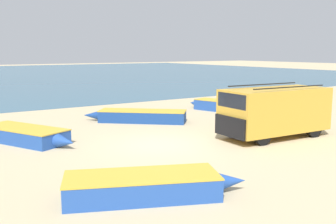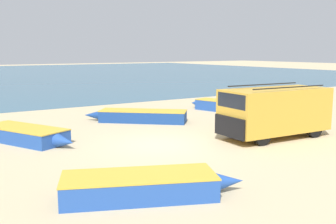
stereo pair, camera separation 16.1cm
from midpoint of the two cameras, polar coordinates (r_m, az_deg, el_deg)
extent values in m
plane|color=tan|center=(15.64, -1.17, -4.80)|extent=(200.00, 200.00, 0.00)
cube|color=gold|center=(17.42, 15.03, 0.31)|extent=(4.92, 2.26, 1.83)
cube|color=black|center=(15.88, 8.66, -2.13)|extent=(0.21, 1.82, 0.82)
cube|color=#1E232D|center=(15.77, 8.98, 1.63)|extent=(0.16, 1.74, 0.59)
cylinder|color=black|center=(15.93, 13.28, -3.34)|extent=(0.80, 0.27, 0.78)
cylinder|color=black|center=(17.19, 9.37, -2.33)|extent=(0.80, 0.27, 0.78)
cylinder|color=black|center=(18.07, 20.20, -2.21)|extent=(0.80, 0.27, 0.78)
cylinder|color=black|center=(19.19, 16.29, -1.40)|extent=(0.80, 0.27, 0.78)
cylinder|color=black|center=(16.77, 17.03, 3.47)|extent=(3.94, 0.29, 0.05)
cylinder|color=black|center=(17.85, 13.42, 3.92)|extent=(3.94, 0.29, 0.05)
cube|color=#234CA3|center=(17.20, -20.50, -3.15)|extent=(3.04, 4.15, 0.56)
cone|color=#234CA3|center=(15.45, -14.96, -4.20)|extent=(0.85, 1.00, 0.53)
cube|color=gold|center=(17.15, -20.53, -2.45)|extent=(1.32, 0.78, 0.05)
cube|color=gold|center=(17.14, -20.55, -2.17)|extent=(3.07, 4.19, 0.04)
cube|color=#234CA3|center=(10.16, -4.27, -10.77)|extent=(4.10, 2.83, 0.57)
cone|color=#234CA3|center=(10.65, 8.59, -9.91)|extent=(0.99, 0.83, 0.54)
cube|color=gold|center=(10.09, -4.29, -9.60)|extent=(0.70, 1.29, 0.05)
cube|color=gold|center=(10.06, -4.29, -9.14)|extent=(4.14, 2.86, 0.04)
cube|color=navy|center=(20.64, -3.93, -0.65)|extent=(4.24, 3.95, 0.58)
cone|color=navy|center=(21.36, -11.11, -0.48)|extent=(1.10, 1.06, 0.55)
cube|color=gold|center=(20.60, -3.94, -0.04)|extent=(0.96, 1.05, 0.05)
cube|color=gold|center=(20.59, -3.94, 0.19)|extent=(4.28, 3.99, 0.04)
cube|color=#234CA3|center=(24.56, 7.60, 0.87)|extent=(2.09, 3.61, 0.62)
cone|color=#234CA3|center=(25.74, 3.73, 1.29)|extent=(0.77, 0.88, 0.59)
cube|color=gold|center=(24.53, 7.61, 1.44)|extent=(1.12, 0.50, 0.05)
cube|color=gold|center=(24.52, 7.62, 1.63)|extent=(2.11, 3.64, 0.04)
camera|label=1|loc=(0.08, -90.26, -0.04)|focal=42.00mm
camera|label=2|loc=(0.08, 89.74, 0.04)|focal=42.00mm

